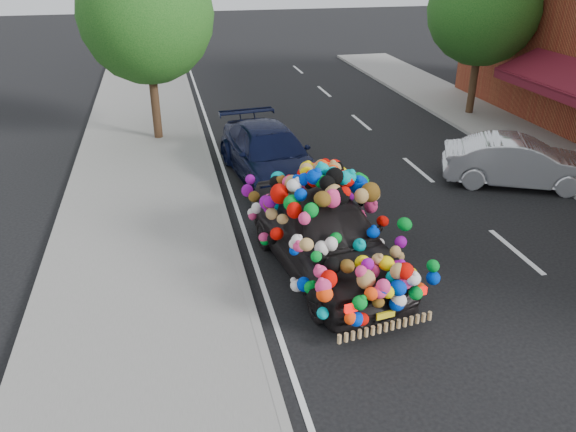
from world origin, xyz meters
name	(u,v)px	position (x,y,z in m)	size (l,w,h in m)	color
ground	(358,270)	(0.00, 0.00, 0.00)	(100.00, 100.00, 0.00)	black
sidewalk	(141,294)	(-4.30, 0.00, 0.06)	(4.00, 60.00, 0.12)	gray
kerb	(244,282)	(-2.35, 0.00, 0.07)	(0.15, 60.00, 0.13)	gray
lane_markings	(516,251)	(3.60, 0.00, 0.01)	(6.00, 50.00, 0.01)	silver
tree_near_sidewalk	(146,15)	(-3.80, 9.50, 4.02)	(4.20, 4.20, 6.13)	#332114
tree_far_b	(484,9)	(8.00, 10.00, 3.89)	(4.00, 4.00, 5.90)	#332114
plush_art_car	(326,218)	(-0.66, 0.20, 1.17)	(2.99, 5.23, 2.27)	black
navy_sedan	(270,154)	(-0.79, 5.30, 0.72)	(2.02, 4.98, 1.44)	black
silver_hatchback	(520,162)	(5.74, 3.34, 0.66)	(1.40, 4.01, 1.32)	silver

